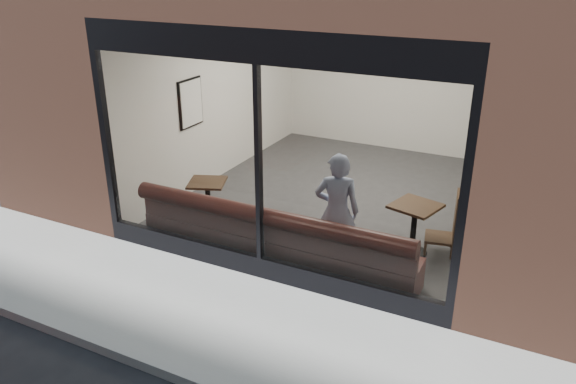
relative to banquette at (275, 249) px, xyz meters
The scene contains 20 objects.
ground 2.46m from the banquette, 90.00° to the right, with size 120.00×120.00×0.00m, color black.
sidewalk_near 1.47m from the banquette, 90.00° to the right, with size 40.00×2.00×0.01m, color gray.
kerb_near 2.51m from the banquette, 90.00° to the right, with size 40.00×0.10×0.12m, color gray.
host_building_pier_left 6.84m from the banquette, 124.05° to the left, with size 2.50×12.00×3.20m, color brown.
host_building_backfill 8.66m from the banquette, 90.00° to the left, with size 5.00×6.00×3.20m, color brown.
cafe_floor 2.56m from the banquette, 90.00° to the left, with size 6.00×6.00×0.00m, color #2D2D30.
cafe_ceiling 3.91m from the banquette, 90.00° to the left, with size 6.00×6.00×0.00m, color white.
cafe_wall_back 5.71m from the banquette, 90.00° to the left, with size 5.00×5.00×0.00m, color silver.
cafe_wall_left 3.82m from the banquette, 134.32° to the left, with size 6.00×6.00×0.00m, color silver.
cafe_wall_right 3.82m from the banquette, 45.68° to the left, with size 6.00×6.00×0.00m, color silver.
storefront_kick 0.41m from the banquette, 90.00° to the right, with size 5.00×0.10×0.30m, color black.
storefront_header 2.80m from the banquette, 90.00° to the right, with size 5.00×0.10×0.40m, color black.
storefront_mullion 1.38m from the banquette, 90.00° to the right, with size 0.06×0.10×2.50m, color black.
storefront_glass 1.39m from the banquette, 90.00° to the right, with size 4.80×4.80×0.00m, color white.
banquette is the anchor object (origin of this frame).
person 1.02m from the banquette, 22.14° to the left, with size 0.59×0.39×1.63m, color #8F9EC5.
cafe_table_left 1.64m from the banquette, 159.33° to the left, with size 0.54×0.54×0.03m, color #301D13.
cafe_table_right 2.03m from the banquette, 34.71° to the left, with size 0.60×0.60×0.04m, color #301D13.
cafe_chair_right 2.35m from the banquette, 33.82° to the left, with size 0.40×0.40×0.04m, color #301D13.
wall_poster 3.26m from the banquette, 146.40° to the left, with size 0.02×0.57×0.76m, color white.
Camera 1 is at (3.20, -3.52, 3.94)m, focal length 35.00 mm.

